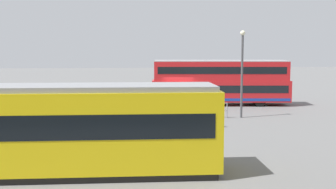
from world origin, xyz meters
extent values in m
plane|color=slate|center=(0.00, 0.00, 0.00)|extent=(160.00, 160.00, 0.00)
cube|color=red|center=(-3.80, -1.47, 1.26)|extent=(11.99, 3.74, 1.83)
cube|color=red|center=(-3.80, -1.47, 2.99)|extent=(11.63, 3.61, 1.62)
cube|color=black|center=(-3.80, -1.47, 1.48)|extent=(11.41, 3.70, 0.64)
cube|color=black|center=(-3.80, -1.47, 3.07)|extent=(11.04, 3.57, 0.60)
cube|color=#193FA5|center=(-3.80, -1.47, 0.60)|extent=(11.76, 3.76, 0.24)
cube|color=#B2B2B7|center=(-3.80, -1.47, 3.85)|extent=(11.63, 3.61, 0.10)
cylinder|color=black|center=(-0.17, -1.88, 0.50)|extent=(1.26, 2.47, 1.00)
cylinder|color=black|center=(-7.02, -1.10, 0.50)|extent=(1.26, 2.47, 1.00)
cube|color=yellow|center=(8.88, 17.21, 1.74)|extent=(16.03, 3.15, 2.98)
cube|color=black|center=(8.88, 17.21, 2.04)|extent=(15.39, 3.15, 0.90)
cube|color=gray|center=(8.88, 17.21, 3.33)|extent=(15.70, 2.93, 0.20)
cube|color=black|center=(8.88, 17.21, 0.12)|extent=(15.70, 3.01, 0.25)
cylinder|color=#33384C|center=(3.81, 3.99, 0.40)|extent=(0.14, 0.14, 0.81)
cylinder|color=#33384C|center=(3.80, 4.21, 0.40)|extent=(0.14, 0.14, 0.81)
cylinder|color=maroon|center=(3.80, 4.10, 1.12)|extent=(0.33, 0.33, 0.62)
sphere|color=#8C6647|center=(3.80, 4.10, 1.54)|extent=(0.22, 0.22, 0.22)
cylinder|color=#4C3F2D|center=(-0.77, 8.78, 0.42)|extent=(0.14, 0.14, 0.84)
cylinder|color=#4C3F2D|center=(-0.56, 8.83, 0.42)|extent=(0.14, 0.14, 0.84)
cylinder|color=navy|center=(-0.67, 8.81, 1.16)|extent=(0.38, 0.38, 0.65)
sphere|color=tan|center=(-0.67, 8.81, 1.60)|extent=(0.23, 0.23, 0.23)
cube|color=gray|center=(1.37, 4.84, 1.05)|extent=(8.07, 1.00, 0.06)
cube|color=gray|center=(1.37, 4.84, 0.55)|extent=(8.07, 1.00, 0.06)
cylinder|color=gray|center=(-2.66, 5.31, 0.53)|extent=(0.07, 0.07, 1.05)
cylinder|color=gray|center=(1.37, 4.84, 0.53)|extent=(0.07, 0.07, 1.05)
cylinder|color=gray|center=(5.40, 4.37, 0.53)|extent=(0.07, 0.07, 1.05)
cylinder|color=slate|center=(7.16, 5.71, 1.17)|extent=(0.10, 0.10, 2.35)
cube|color=white|center=(7.16, 5.75, 2.00)|extent=(1.00, 0.11, 0.50)
cylinder|color=#4C4C51|center=(-3.70, 5.27, 2.89)|extent=(0.16, 0.16, 5.79)
sphere|color=#F2EFCC|center=(-3.70, 5.27, 5.94)|extent=(0.36, 0.36, 0.36)
camera|label=1|loc=(4.49, 32.59, 4.71)|focal=42.87mm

